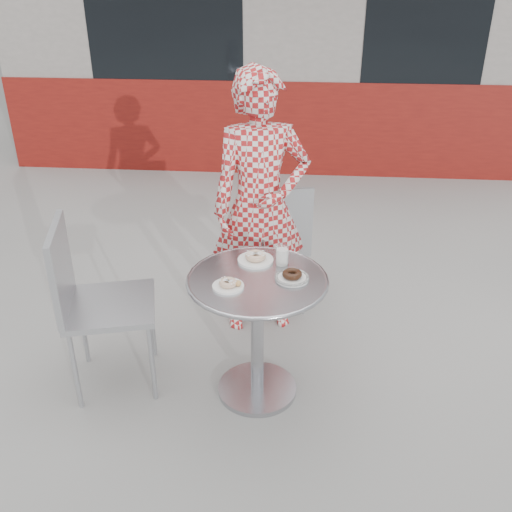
# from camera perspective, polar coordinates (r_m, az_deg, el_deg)

# --- Properties ---
(ground) EXTENTS (60.00, 60.00, 0.00)m
(ground) POSITION_cam_1_polar(r_m,az_deg,el_deg) (3.27, -0.63, -13.22)
(ground) COLOR #A09D98
(ground) RESTS_ON ground
(storefront) EXTENTS (6.02, 4.55, 3.00)m
(storefront) POSITION_cam_1_polar(r_m,az_deg,el_deg) (8.04, 3.35, 23.03)
(storefront) COLOR gray
(storefront) RESTS_ON ground
(bistro_table) EXTENTS (0.72, 0.72, 0.72)m
(bistro_table) POSITION_cam_1_polar(r_m,az_deg,el_deg) (2.93, 0.14, -5.22)
(bistro_table) COLOR #BBBBC0
(bistro_table) RESTS_ON ground
(chair_far) EXTENTS (0.51, 0.52, 0.91)m
(chair_far) POSITION_cam_1_polar(r_m,az_deg,el_deg) (3.87, 1.64, -1.05)
(chair_far) COLOR #ADB0B5
(chair_far) RESTS_ON ground
(chair_left) EXTENTS (0.57, 0.56, 0.97)m
(chair_left) POSITION_cam_1_polar(r_m,az_deg,el_deg) (3.25, -14.20, -7.76)
(chair_left) COLOR #ADB0B5
(chair_left) RESTS_ON ground
(seated_person) EXTENTS (0.67, 0.53, 1.63)m
(seated_person) POSITION_cam_1_polar(r_m,az_deg,el_deg) (3.43, 0.46, 4.99)
(seated_person) COLOR #A6191B
(seated_person) RESTS_ON ground
(plate_far) EXTENTS (0.19, 0.19, 0.05)m
(plate_far) POSITION_cam_1_polar(r_m,az_deg,el_deg) (2.99, -0.04, -0.19)
(plate_far) COLOR white
(plate_far) RESTS_ON bistro_table
(plate_near) EXTENTS (0.15, 0.15, 0.04)m
(plate_near) POSITION_cam_1_polar(r_m,az_deg,el_deg) (2.76, -2.75, -2.84)
(plate_near) COLOR white
(plate_near) RESTS_ON bistro_table
(plate_checker) EXTENTS (0.17, 0.17, 0.04)m
(plate_checker) POSITION_cam_1_polar(r_m,az_deg,el_deg) (2.83, 3.62, -2.06)
(plate_checker) COLOR white
(plate_checker) RESTS_ON bistro_table
(milk_cup) EXTENTS (0.07, 0.07, 0.11)m
(milk_cup) POSITION_cam_1_polar(r_m,az_deg,el_deg) (2.95, 2.63, 0.01)
(milk_cup) COLOR white
(milk_cup) RESTS_ON bistro_table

